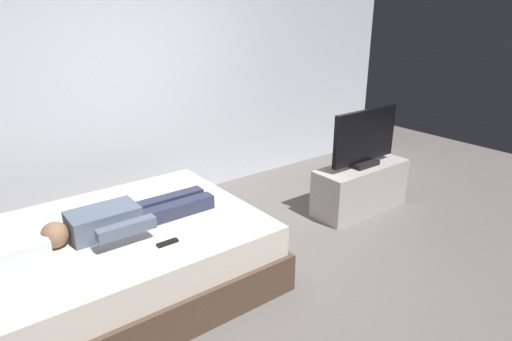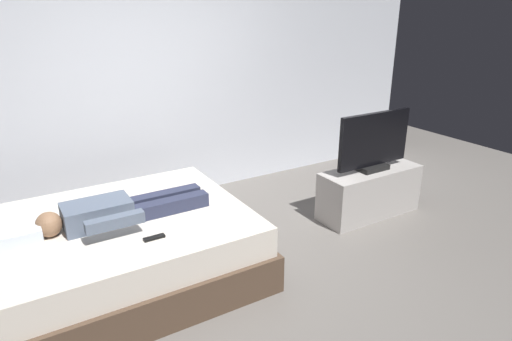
{
  "view_description": "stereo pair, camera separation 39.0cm",
  "coord_description": "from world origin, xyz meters",
  "views": [
    {
      "loc": [
        -1.79,
        -2.38,
        2.06
      ],
      "look_at": [
        0.44,
        0.53,
        0.69
      ],
      "focal_mm": 30.9,
      "sensor_mm": 36.0,
      "label": 1
    },
    {
      "loc": [
        -1.47,
        -2.6,
        2.06
      ],
      "look_at": [
        0.44,
        0.53,
        0.69
      ],
      "focal_mm": 30.9,
      "sensor_mm": 36.0,
      "label": 2
    }
  ],
  "objects": [
    {
      "name": "ground_plane",
      "position": [
        0.0,
        0.0,
        0.0
      ],
      "size": [
        10.0,
        10.0,
        0.0
      ],
      "primitive_type": "plane",
      "color": "slate"
    },
    {
      "name": "tv_stand",
      "position": [
        1.72,
        0.37,
        0.25
      ],
      "size": [
        1.1,
        0.4,
        0.5
      ],
      "primitive_type": "cube",
      "color": "#B7B2AD",
      "rests_on": "ground"
    },
    {
      "name": "person",
      "position": [
        -0.82,
        0.48,
        0.62
      ],
      "size": [
        1.26,
        0.46,
        0.18
      ],
      "color": "slate",
      "rests_on": "bed"
    },
    {
      "name": "pillow",
      "position": [
        -1.57,
        0.53,
        0.6
      ],
      "size": [
        0.48,
        0.34,
        0.12
      ],
      "primitive_type": "cube",
      "color": "white",
      "rests_on": "bed"
    },
    {
      "name": "remote",
      "position": [
        -0.67,
        0.08,
        0.55
      ],
      "size": [
        0.15,
        0.04,
        0.02
      ],
      "primitive_type": "cube",
      "color": "black",
      "rests_on": "bed"
    },
    {
      "name": "bed",
      "position": [
        -0.85,
        0.53,
        0.26
      ],
      "size": [
        2.09,
        1.61,
        0.54
      ],
      "color": "brown",
      "rests_on": "ground"
    },
    {
      "name": "tv",
      "position": [
        1.72,
        0.37,
        0.78
      ],
      "size": [
        0.88,
        0.2,
        0.59
      ],
      "color": "black",
      "rests_on": "tv_stand"
    },
    {
      "name": "back_wall",
      "position": [
        0.4,
        1.96,
        1.4
      ],
      "size": [
        6.4,
        0.1,
        2.8
      ],
      "primitive_type": "cube",
      "color": "silver",
      "rests_on": "ground"
    }
  ]
}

